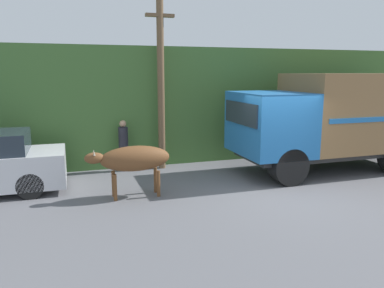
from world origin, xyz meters
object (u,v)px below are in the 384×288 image
object	(u,v)px
brown_cow	(133,159)
utility_pole	(161,80)
cargo_truck	(336,117)
pedestrian_on_hill	(123,143)

from	to	relation	value
brown_cow	utility_pole	distance (m)	3.51
cargo_truck	utility_pole	world-z (taller)	utility_pole
brown_cow	pedestrian_on_hill	distance (m)	2.70
cargo_truck	utility_pole	distance (m)	5.65
brown_cow	cargo_truck	bearing A→B (deg)	16.75
cargo_truck	pedestrian_on_hill	distance (m)	6.78
brown_cow	pedestrian_on_hill	xyz separation A→B (m)	(0.12, 2.69, -0.07)
pedestrian_on_hill	utility_pole	size ratio (longest dim) A/B	0.30
pedestrian_on_hill	utility_pole	bearing A→B (deg)	-179.93
utility_pole	pedestrian_on_hill	bearing A→B (deg)	177.11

